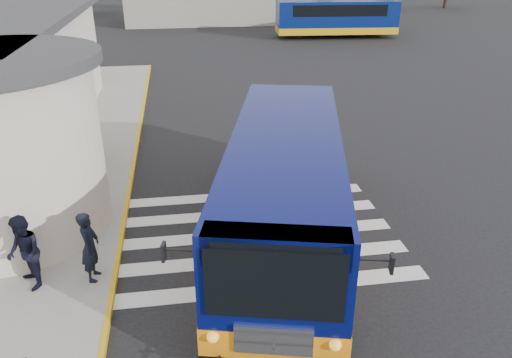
{
  "coord_description": "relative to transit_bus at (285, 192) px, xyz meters",
  "views": [
    {
      "loc": [
        -2.2,
        -12.63,
        7.35
      ],
      "look_at": [
        -0.31,
        -0.5,
        1.57
      ],
      "focal_mm": 35.0,
      "sensor_mm": 36.0,
      "label": 1
    }
  ],
  "objects": [
    {
      "name": "ground",
      "position": [
        -0.36,
        1.14,
        -1.45
      ],
      "size": [
        140.0,
        140.0,
        0.0
      ],
      "primitive_type": "plane",
      "color": "black",
      "rests_on": "ground"
    },
    {
      "name": "curb_strip",
      "position": [
        -4.41,
        5.14,
        -1.37
      ],
      "size": [
        0.12,
        34.0,
        0.16
      ],
      "primitive_type": "cube",
      "color": "gold",
      "rests_on": "ground"
    },
    {
      "name": "crosswalk",
      "position": [
        -0.86,
        0.34,
        -1.44
      ],
      "size": [
        8.0,
        5.35,
        0.01
      ],
      "color": "silver",
      "rests_on": "ground"
    },
    {
      "name": "depot_building",
      "position": [
        5.64,
        43.14,
        0.66
      ],
      "size": [
        26.4,
        8.4,
        4.2
      ],
      "color": "gray",
      "rests_on": "ground"
    },
    {
      "name": "transit_bus",
      "position": [
        0.0,
        0.0,
        0.0
      ],
      "size": [
        5.62,
        11.03,
        3.02
      ],
      "rotation": [
        0.0,
        0.0,
        -0.24
      ],
      "color": "#060D4F",
      "rests_on": "ground"
    },
    {
      "name": "pedestrian_a",
      "position": [
        -4.86,
        -1.25,
        -0.42
      ],
      "size": [
        0.47,
        0.67,
        1.75
      ],
      "primitive_type": "imported",
      "rotation": [
        0.0,
        0.0,
        1.48
      ],
      "color": "black",
      "rests_on": "sidewalk"
    },
    {
      "name": "pedestrian_b",
      "position": [
        -6.26,
        -1.36,
        -0.38
      ],
      "size": [
        1.02,
        1.1,
        1.82
      ],
      "primitive_type": "imported",
      "rotation": [
        0.0,
        0.0,
        -1.09
      ],
      "color": "black",
      "rests_on": "sidewalk"
    },
    {
      "name": "far_bus_a",
      "position": [
        11.16,
        31.65,
        0.28
      ],
      "size": [
        10.45,
        3.66,
        2.65
      ],
      "rotation": [
        0.0,
        0.0,
        1.49
      ],
      "color": "#071755",
      "rests_on": "ground"
    },
    {
      "name": "far_bus_b",
      "position": [
        13.63,
        34.7,
        -0.1
      ],
      "size": [
        8.33,
        4.57,
        2.07
      ],
      "rotation": [
        0.0,
        0.0,
        1.88
      ],
      "color": "#175622",
      "rests_on": "ground"
    }
  ]
}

